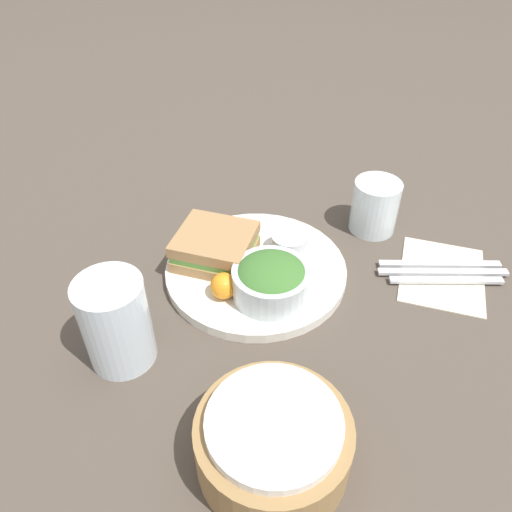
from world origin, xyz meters
The scene contains 13 objects.
ground_plane centered at (0.00, 0.00, 0.00)m, with size 4.00×4.00×0.00m, color #4C4238.
plate centered at (0.00, 0.00, 0.01)m, with size 0.27×0.27×0.02m, color white.
sandwich centered at (0.06, 0.00, 0.04)m, with size 0.11×0.10×0.05m.
salad_bowl centered at (-0.04, 0.05, 0.04)m, with size 0.11×0.11×0.06m.
dressing_cup centered at (-0.04, -0.05, 0.03)m, with size 0.06×0.06×0.03m, color #B7B7BC.
orange_wedge centered at (0.02, 0.07, 0.03)m, with size 0.04×0.04×0.04m, color orange.
drink_glass centered at (0.12, 0.20, 0.06)m, with size 0.08×0.08×0.12m, color silver.
bread_basket centered at (-0.10, 0.27, 0.04)m, with size 0.16×0.16×0.08m.
napkin centered at (-0.27, -0.08, 0.00)m, with size 0.12×0.15×0.00m, color beige.
fork centered at (-0.26, -0.10, 0.01)m, with size 0.18×0.01×0.01m, color silver.
knife centered at (-0.27, -0.08, 0.01)m, with size 0.19×0.01×0.01m, color silver.
spoon centered at (-0.27, -0.06, 0.01)m, with size 0.17×0.01×0.01m, color silver.
water_glass centered at (-0.15, -0.17, 0.04)m, with size 0.08×0.08×0.09m, color silver.
Camera 1 is at (-0.16, 0.53, 0.51)m, focal length 35.00 mm.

